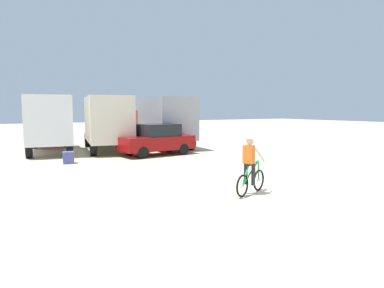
% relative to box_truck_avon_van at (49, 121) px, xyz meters
% --- Properties ---
extents(ground_plane, '(120.00, 120.00, 0.00)m').
position_rel_box_truck_avon_van_xyz_m(ground_plane, '(4.70, -13.92, -1.87)').
color(ground_plane, beige).
extents(box_truck_avon_van, '(3.28, 7.01, 3.35)m').
position_rel_box_truck_avon_van_xyz_m(box_truck_avon_van, '(0.00, 0.00, 0.00)').
color(box_truck_avon_van, white).
rests_on(box_truck_avon_van, ground).
extents(box_truck_cream_rv, '(3.45, 7.05, 3.35)m').
position_rel_box_truck_avon_van_xyz_m(box_truck_cream_rv, '(3.22, -0.94, 0.00)').
color(box_truck_cream_rv, beige).
rests_on(box_truck_cream_rv, ground).
extents(box_truck_grey_hauler, '(3.01, 6.95, 3.35)m').
position_rel_box_truck_avon_van_xyz_m(box_truck_grey_hauler, '(7.12, -0.91, 0.00)').
color(box_truck_grey_hauler, '#9E9EA3').
rests_on(box_truck_grey_hauler, ground).
extents(sedan_parked, '(4.36, 2.20, 1.76)m').
position_rel_box_truck_avon_van_xyz_m(sedan_parked, '(5.05, -4.40, -0.99)').
color(sedan_parked, maroon).
rests_on(sedan_parked, ground).
extents(cyclist_orange_shirt, '(1.63, 0.78, 1.82)m').
position_rel_box_truck_avon_van_xyz_m(cyclist_orange_shirt, '(3.72, -14.10, -1.03)').
color(cyclist_orange_shirt, black).
rests_on(cyclist_orange_shirt, ground).
extents(supply_crate, '(0.57, 0.57, 0.57)m').
position_rel_box_truck_avon_van_xyz_m(supply_crate, '(0.10, -5.03, -1.59)').
color(supply_crate, '#4C5199').
rests_on(supply_crate, ground).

